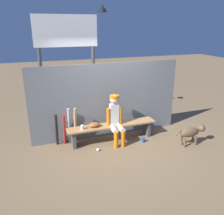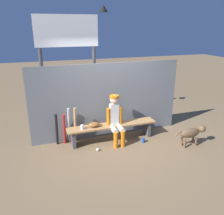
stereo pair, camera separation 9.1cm
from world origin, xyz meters
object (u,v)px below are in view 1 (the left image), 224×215
object	(u,v)px
cup_on_bench	(82,127)
scoreboard	(69,45)
bat_aluminum_red	(64,129)
cup_on_ground	(143,140)
bat_wood_tan	(75,125)
baseball_glove	(94,125)
dog	(192,132)
baseball	(98,150)
bat_aluminum_black	(57,130)
bat_aluminum_silver	(69,126)
dugout_bench	(112,128)
player_seated	(116,118)

from	to	relation	value
cup_on_bench	scoreboard	size ratio (longest dim) A/B	0.03
bat_aluminum_red	cup_on_ground	distance (m)	1.98
bat_wood_tan	cup_on_bench	size ratio (longest dim) A/B	8.58
baseball_glove	dog	bearing A→B (deg)	-21.16
cup_on_bench	baseball	bearing A→B (deg)	-52.96
bat_aluminum_black	dog	distance (m)	3.29
bat_aluminum_silver	baseball	world-z (taller)	bat_aluminum_silver
dugout_bench	scoreboard	world-z (taller)	scoreboard
bat_wood_tan	bat_aluminum_silver	xyz separation A→B (m)	(-0.13, 0.07, -0.01)
baseball	cup_on_ground	xyz separation A→B (m)	(1.21, 0.06, 0.02)
bat_aluminum_silver	cup_on_ground	distance (m)	1.89
dugout_bench	baseball	world-z (taller)	dugout_bench
dugout_bench	dog	size ratio (longest dim) A/B	2.70
baseball	dog	size ratio (longest dim) A/B	0.09
baseball_glove	cup_on_bench	distance (m)	0.31
player_seated	baseball	distance (m)	0.88
bat_wood_tan	bat_aluminum_silver	world-z (taller)	bat_wood_tan
dugout_bench	bat_wood_tan	size ratio (longest dim) A/B	2.41
cup_on_bench	dog	distance (m)	2.66
bat_aluminum_black	cup_on_bench	size ratio (longest dim) A/B	7.43
bat_aluminum_black	bat_wood_tan	bearing A→B (deg)	-3.58
dog	player_seated	bearing A→B (deg)	156.15
cup_on_bench	scoreboard	world-z (taller)	scoreboard
dog	cup_on_ground	bearing A→B (deg)	153.87
bat_aluminum_silver	bat_aluminum_red	distance (m)	0.16
cup_on_ground	dog	distance (m)	1.20
bat_aluminum_black	baseball	size ratio (longest dim) A/B	11.04
dugout_bench	cup_on_ground	bearing A→B (deg)	-25.86
baseball_glove	cup_on_bench	bearing A→B (deg)	-171.89
baseball_glove	cup_on_ground	size ratio (longest dim) A/B	2.55
bat_aluminum_silver	dog	size ratio (longest dim) A/B	1.09
baseball	cup_on_ground	world-z (taller)	cup_on_ground
baseball_glove	bat_aluminum_silver	xyz separation A→B (m)	(-0.57, 0.26, -0.05)
dog	dugout_bench	bearing A→B (deg)	153.98
baseball	scoreboard	distance (m)	2.92
bat_wood_tan	cup_on_ground	distance (m)	1.75
bat_aluminum_red	scoreboard	xyz separation A→B (m)	(0.44, 1.28, 1.87)
bat_aluminum_black	cup_on_bench	world-z (taller)	bat_aluminum_black
bat_wood_tan	bat_aluminum_red	xyz separation A→B (m)	(-0.27, -0.01, -0.06)
scoreboard	baseball_glove	bearing A→B (deg)	-79.80
bat_aluminum_red	cup_on_ground	size ratio (longest dim) A/B	7.49
baseball	cup_on_ground	distance (m)	1.21
cup_on_bench	scoreboard	xyz separation A→B (m)	(0.05, 1.49, 1.78)
cup_on_bench	cup_on_ground	bearing A→B (deg)	-11.53
dugout_bench	bat_aluminum_black	size ratio (longest dim) A/B	2.79
baseball_glove	cup_on_ground	xyz separation A→B (m)	(1.17, -0.35, -0.45)
baseball	dog	bearing A→B (deg)	-11.36
bat_wood_tan	dog	distance (m)	2.86
dugout_bench	baseball	xyz separation A→B (m)	(-0.50, -0.41, -0.31)
bat_aluminum_silver	baseball	xyz separation A→B (m)	(0.54, -0.67, -0.42)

